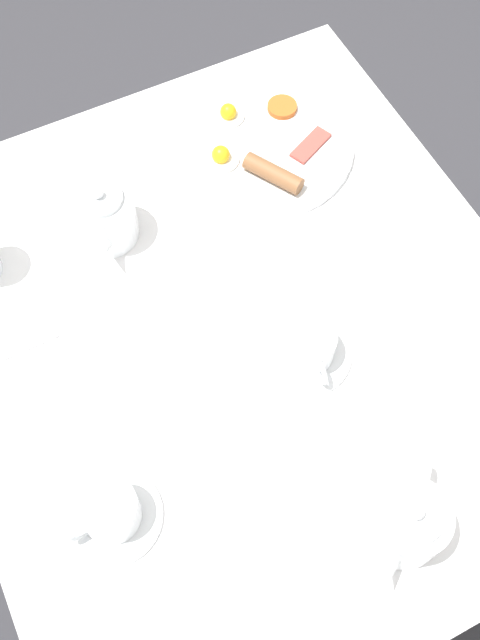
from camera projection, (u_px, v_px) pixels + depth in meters
ground_plane at (240, 462)px, 1.76m from camera, size 8.00×8.00×0.00m
table at (240, 346)px, 1.20m from camera, size 0.89×1.02×0.70m
breakfast_plate at (262, 145)px, 1.29m from camera, size 0.32×0.32×0.04m
teapot_near at (408, 522)px, 0.95m from camera, size 0.15×0.13×0.12m
teapot_far at (104, 215)px, 1.18m from camera, size 0.10×0.18×0.12m
teacup_with_saucer_left at (110, 512)px, 0.98m from camera, size 0.13×0.13×0.06m
teacup_with_saucer_right at (308, 347)px, 1.09m from camera, size 0.13×0.13×0.06m
napkin_folded at (393, 262)px, 1.19m from camera, size 0.20×0.15×0.01m
knife_by_plate at (153, 382)px, 1.10m from camera, size 0.04×0.21×0.00m
spoon_for_tea at (7, 355)px, 1.12m from camera, size 0.16×0.02×0.00m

